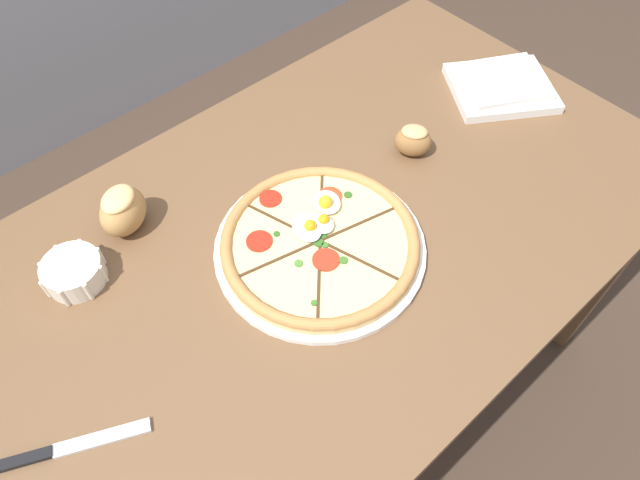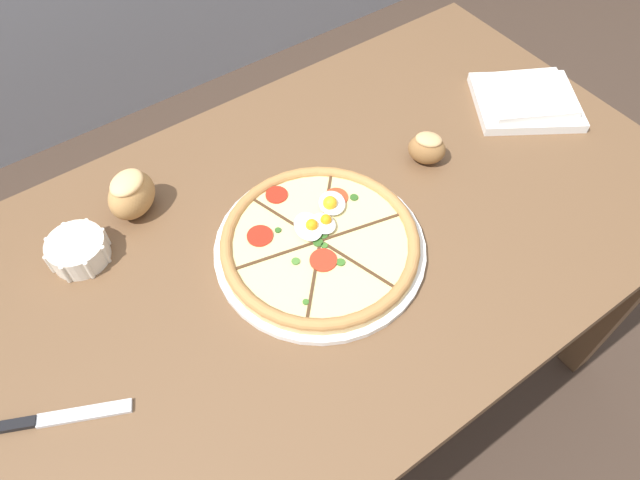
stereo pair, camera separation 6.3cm
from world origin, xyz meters
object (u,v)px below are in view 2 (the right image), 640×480
Objects in this scene: bread_piece_near at (427,148)px; knife_main at (48,420)px; napkin_folded at (526,100)px; ramekin_bowl at (78,250)px; dining_table at (315,265)px; bread_piece_mid at (131,194)px; pizza at (320,243)px.

bread_piece_near is 0.42× the size of knife_main.
knife_main is (-1.08, -0.08, -0.01)m from napkin_folded.
ramekin_bowl is 0.49× the size of knife_main.
bread_piece_near is at bearing 179.84° from napkin_folded.
bread_piece_near is (-0.29, 0.00, 0.02)m from napkin_folded.
knife_main is at bearing -174.29° from bread_piece_near.
dining_table is 11.97× the size of bread_piece_mid.
dining_table is 0.43m from ramekin_bowl.
bread_piece_mid reaches higher than knife_main.
dining_table is 0.58m from napkin_folded.
napkin_folded reaches higher than knife_main.
pizza is at bearing -108.46° from dining_table.
knife_main is (-0.51, -0.05, 0.10)m from dining_table.
pizza reaches higher than napkin_folded.
bread_piece_near is at bearing -14.60° from ramekin_bowl.
napkin_folded is at bearing 2.49° from dining_table.
knife_main is at bearing -177.54° from pizza.
ramekin_bowl is (-0.35, 0.23, 0.00)m from pizza.
bread_piece_mid is (-0.81, 0.21, 0.03)m from napkin_folded.
dining_table is 5.19× the size of napkin_folded.
bread_piece_mid is at bearing 71.93° from knife_main.
pizza is 0.42m from ramekin_bowl.
napkin_folded is 0.29m from bread_piece_near.
knife_main is (-0.79, -0.08, -0.03)m from bread_piece_near.
bread_piece_near reaches higher than napkin_folded.
pizza reaches higher than ramekin_bowl.
dining_table is 15.81× the size of bread_piece_near.
pizza is at bearing -174.40° from napkin_folded.
napkin_folded is at bearing 29.16° from knife_main.
ramekin_bowl is at bearing 147.11° from pizza.
ramekin_bowl is at bearing 169.72° from napkin_folded.
ramekin_bowl is (-0.36, 0.19, 0.12)m from dining_table.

